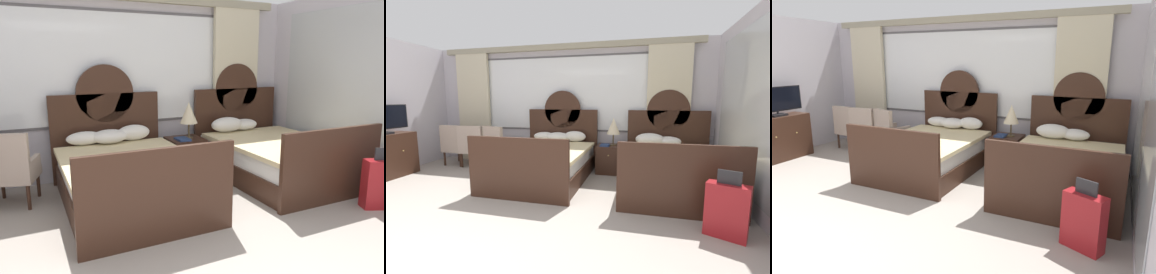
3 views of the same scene
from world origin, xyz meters
The scene contains 13 objects.
ground_plane centered at (0.00, 0.00, 0.00)m, with size 24.00×24.00×0.00m, color #9E9389.
wall_back_window centered at (0.00, 4.07, 1.42)m, with size 6.30×0.22×2.70m.
wall_right_mirror centered at (3.18, 1.76, 1.35)m, with size 0.08×4.67×2.70m.
bed_near_window centered at (0.02, 2.92, 0.35)m, with size 1.58×2.24×1.68m.
bed_near_mirror centered at (2.25, 2.91, 0.35)m, with size 1.58×2.24×1.68m.
nightstand_between_beds centered at (1.14, 3.62, 0.28)m, with size 0.52×0.54×0.57m.
table_lamp_on_nightstand centered at (1.20, 3.61, 0.95)m, with size 0.27×0.27×0.56m.
book_on_nightstand centered at (1.05, 3.52, 0.58)m, with size 0.18×0.26×0.03m.
tv_flatscreen centered at (-2.91, 2.16, 1.13)m, with size 0.20×1.02×0.55m.
armchair_by_window_left centered at (-1.26, 3.37, 0.48)m, with size 0.66×0.66×0.92m.
armchair_by_window_centre centered at (-1.89, 3.37, 0.48)m, with size 0.61×0.61×0.92m.
armchair_by_window_right centered at (-2.35, 3.37, 0.48)m, with size 0.55×0.55×0.92m.
suitcase_on_floor centered at (2.68, 1.41, 0.30)m, with size 0.45×0.33×0.74m.
Camera 3 is at (2.90, -1.82, 1.88)m, focal length 30.71 mm.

